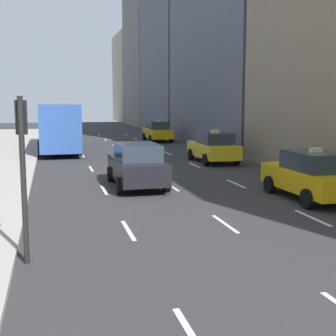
{
  "coord_description": "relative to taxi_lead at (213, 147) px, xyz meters",
  "views": [
    {
      "loc": [
        -2.14,
        1.76,
        3.5
      ],
      "look_at": [
        1.17,
        15.02,
        1.53
      ],
      "focal_mm": 50.0,
      "sensor_mm": 36.0,
      "label": 1
    }
  ],
  "objects": [
    {
      "name": "lane_markings",
      "position": [
        -4.2,
        -3.84,
        -0.87
      ],
      "size": [
        5.72,
        56.0,
        0.01
      ],
      "color": "white",
      "rests_on": "ground"
    },
    {
      "name": "building_row_right",
      "position": [
        5.2,
        20.15,
        12.19
      ],
      "size": [
        6.0,
        88.15,
        35.79
      ],
      "color": "gray",
      "rests_on": "ground"
    },
    {
      "name": "taxi_lead",
      "position": [
        0.0,
        0.0,
        0.0
      ],
      "size": [
        2.02,
        4.4,
        1.87
      ],
      "color": "yellow",
      "rests_on": "ground"
    },
    {
      "name": "taxi_second",
      "position": [
        0.0,
        14.39,
        0.0
      ],
      "size": [
        2.02,
        4.4,
        1.87
      ],
      "color": "yellow",
      "rests_on": "ground"
    },
    {
      "name": "taxi_third",
      "position": [
        0.0,
        -10.41,
        0.0
      ],
      "size": [
        2.02,
        4.4,
        1.87
      ],
      "color": "yellow",
      "rests_on": "ground"
    },
    {
      "name": "sedan_black_near",
      "position": [
        -5.6,
        -6.47,
        0.03
      ],
      "size": [
        2.02,
        4.7,
        1.79
      ],
      "color": "black",
      "rests_on": "ground"
    },
    {
      "name": "city_bus",
      "position": [
        -8.41,
        8.91,
        0.91
      ],
      "size": [
        2.8,
        11.61,
        3.25
      ],
      "color": "#2D519E",
      "rests_on": "ground"
    },
    {
      "name": "traffic_light_pole",
      "position": [
        -9.55,
        -14.78,
        1.53
      ],
      "size": [
        0.24,
        0.42,
        3.6
      ],
      "color": "black",
      "rests_on": "ground"
    }
  ]
}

